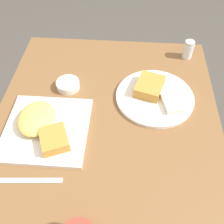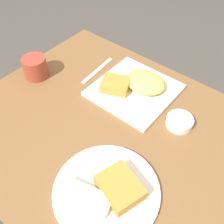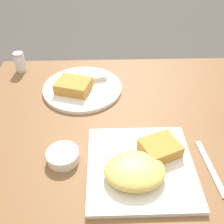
{
  "view_description": "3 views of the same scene",
  "coord_description": "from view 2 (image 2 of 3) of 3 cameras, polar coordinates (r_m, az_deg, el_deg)",
  "views": [
    {
      "loc": [
        0.57,
        0.06,
        1.48
      ],
      "look_at": [
        -0.03,
        0.02,
        0.76
      ],
      "focal_mm": 42.0,
      "sensor_mm": 36.0,
      "label": 1
    },
    {
      "loc": [
        -0.35,
        0.42,
        1.43
      ],
      "look_at": [
        0.02,
        -0.04,
        0.77
      ],
      "focal_mm": 42.0,
      "sensor_mm": 36.0,
      "label": 2
    },
    {
      "loc": [
        -0.05,
        -0.66,
        1.31
      ],
      "look_at": [
        -0.03,
        0.01,
        0.75
      ],
      "focal_mm": 42.0,
      "sensor_mm": 36.0,
      "label": 3
    }
  ],
  "objects": [
    {
      "name": "coffee_mug",
      "position": [
        1.1,
        -16.36,
        9.31
      ],
      "size": [
        0.09,
        0.09,
        0.09
      ],
      "color": "#9E3D2D",
      "rests_on": "dining_table"
    },
    {
      "name": "ground_plane",
      "position": [
        1.53,
        -0.36,
        -21.0
      ],
      "size": [
        8.0,
        8.0,
        0.0
      ],
      "primitive_type": "plane",
      "color": "#4C4742"
    },
    {
      "name": "plate_oval_far",
      "position": [
        0.75,
        -0.86,
        -16.75
      ],
      "size": [
        0.3,
        0.3,
        0.05
      ],
      "color": "white",
      "rests_on": "dining_table"
    },
    {
      "name": "sauce_ramekin",
      "position": [
        0.92,
        14.49,
        -2.02
      ],
      "size": [
        0.09,
        0.09,
        0.03
      ],
      "color": "white",
      "rests_on": "dining_table"
    },
    {
      "name": "dining_table",
      "position": [
        0.96,
        -0.55,
        -7.06
      ],
      "size": [
        1.01,
        0.82,
        0.73
      ],
      "color": "brown",
      "rests_on": "ground_plane"
    },
    {
      "name": "butter_knife",
      "position": [
        1.11,
        -3.17,
        9.03
      ],
      "size": [
        0.03,
        0.19,
        0.0
      ],
      "rotation": [
        0.0,
        0.0,
        1.65
      ],
      "color": "silver",
      "rests_on": "dining_table"
    },
    {
      "name": "plate_square_near",
      "position": [
        1.01,
        5.22,
        5.59
      ],
      "size": [
        0.29,
        0.29,
        0.06
      ],
      "color": "white",
      "rests_on": "dining_table"
    }
  ]
}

